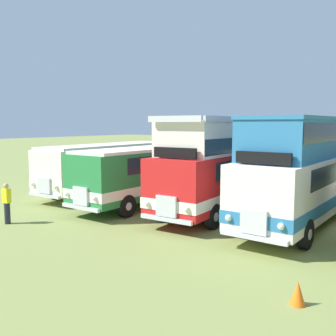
{
  "coord_description": "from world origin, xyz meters",
  "views": [
    {
      "loc": [
        2.63,
        -16.63,
        4.2
      ],
      "look_at": [
        -9.27,
        0.02,
        1.85
      ],
      "focal_mm": 41.0,
      "sensor_mm": 36.0,
      "label": 1
    }
  ],
  "objects": [
    {
      "name": "cone_near_end",
      "position": [
        0.13,
        -7.93,
        0.29
      ],
      "size": [
        0.36,
        0.36,
        0.57
      ],
      "primitive_type": "cone",
      "color": "orange",
      "rests_on": "ground"
    },
    {
      "name": "bus_second_in_row",
      "position": [
        -9.85,
        -0.31,
        1.75
      ],
      "size": [
        2.76,
        10.47,
        2.99
      ],
      "color": "#237538",
      "rests_on": "ground"
    },
    {
      "name": "bus_fourth_in_row",
      "position": [
        -1.97,
        0.33,
        2.47
      ],
      "size": [
        2.79,
        11.18,
        4.49
      ],
      "color": "silver",
      "rests_on": "ground"
    },
    {
      "name": "bus_third_in_row",
      "position": [
        -5.92,
        0.09,
        2.36
      ],
      "size": [
        2.91,
        10.22,
        4.52
      ],
      "color": "red",
      "rests_on": "ground"
    },
    {
      "name": "bus_first_in_row",
      "position": [
        -13.8,
        0.33,
        1.75
      ],
      "size": [
        2.85,
        10.04,
        2.99
      ],
      "color": "silver",
      "rests_on": "ground"
    },
    {
      "name": "marshal_person",
      "position": [
        -12.14,
        -7.66,
        0.89
      ],
      "size": [
        0.36,
        0.24,
        1.73
      ],
      "color": "#23232D",
      "rests_on": "ground"
    }
  ]
}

